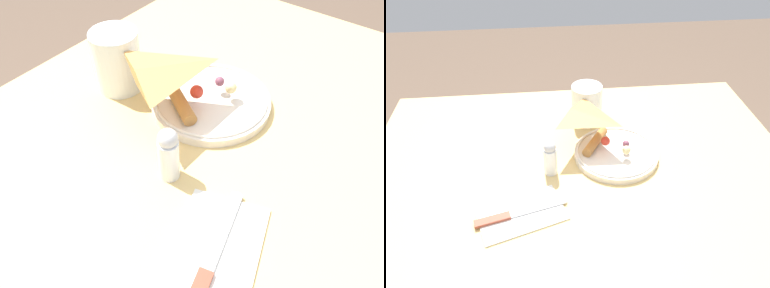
{
  "view_description": "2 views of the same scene",
  "coord_description": "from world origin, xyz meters",
  "views": [
    {
      "loc": [
        -0.35,
        -0.26,
        1.2
      ],
      "look_at": [
        -0.03,
        -0.02,
        0.79
      ],
      "focal_mm": 35.0,
      "sensor_mm": 36.0,
      "label": 1
    },
    {
      "loc": [
        -0.08,
        -0.71,
        1.38
      ],
      "look_at": [
        -0.01,
        0.03,
        0.8
      ],
      "focal_mm": 35.0,
      "sensor_mm": 36.0,
      "label": 2
    }
  ],
  "objects": [
    {
      "name": "salt_shaker",
      "position": [
        -0.08,
        -0.02,
        0.8
      ],
      "size": [
        0.03,
        0.03,
        0.09
      ],
      "color": "white",
      "rests_on": "dining_table"
    },
    {
      "name": "napkin_folded",
      "position": [
        -0.15,
        -0.15,
        0.76
      ],
      "size": [
        0.21,
        0.16,
        0.0
      ],
      "rotation": [
        0.0,
        0.0,
        0.31
      ],
      "color": "white",
      "rests_on": "dining_table"
    },
    {
      "name": "dining_table",
      "position": [
        0.0,
        0.0,
        0.64
      ],
      "size": [
        1.09,
        0.77,
        0.75
      ],
      "color": "#DBB770",
      "rests_on": "ground_plane"
    },
    {
      "name": "milk_glass",
      "position": [
        0.04,
        0.2,
        0.81
      ],
      "size": [
        0.09,
        0.09,
        0.11
      ],
      "color": "white",
      "rests_on": "dining_table"
    },
    {
      "name": "butter_knife",
      "position": [
        -0.16,
        -0.15,
        0.76
      ],
      "size": [
        0.21,
        0.07,
        0.01
      ],
      "rotation": [
        0.0,
        0.0,
        0.26
      ],
      "color": "#99422D",
      "rests_on": "napkin_folded"
    },
    {
      "name": "plate_pizza",
      "position": [
        0.09,
        0.03,
        0.77
      ],
      "size": [
        0.22,
        0.22,
        0.06
      ],
      "color": "silver",
      "rests_on": "dining_table"
    }
  ]
}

